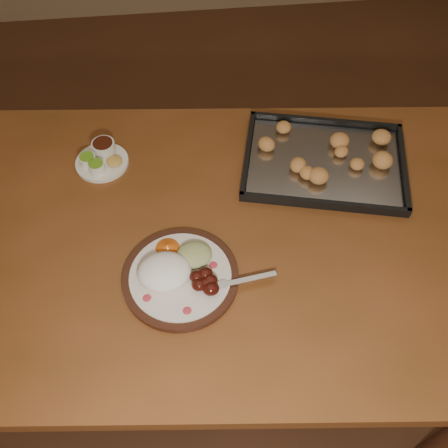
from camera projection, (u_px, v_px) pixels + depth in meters
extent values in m
plane|color=#58311E|center=(250.00, 284.00, 1.98)|extent=(4.00, 4.00, 0.00)
cube|color=brown|center=(200.00, 237.00, 1.23)|extent=(1.58, 1.04, 0.04)
cylinder|color=#442214|center=(13.00, 211.00, 1.75)|extent=(0.07, 0.07, 0.71)
cylinder|color=#442214|center=(398.00, 207.00, 1.76)|extent=(0.07, 0.07, 0.71)
cylinder|color=black|center=(181.00, 278.00, 1.13)|extent=(0.26, 0.26, 0.02)
cylinder|color=silver|center=(180.00, 276.00, 1.12)|extent=(0.23, 0.23, 0.01)
ellipsoid|color=#BA2C3A|center=(147.00, 298.00, 1.09)|extent=(0.02, 0.02, 0.00)
ellipsoid|color=#BA2C3A|center=(187.00, 311.00, 1.07)|extent=(0.02, 0.02, 0.00)
ellipsoid|color=#BA2C3A|center=(213.00, 265.00, 1.14)|extent=(0.02, 0.02, 0.00)
ellipsoid|color=#BA2C3A|center=(147.00, 263.00, 1.14)|extent=(0.02, 0.02, 0.00)
ellipsoid|color=white|center=(164.00, 272.00, 1.11)|extent=(0.15, 0.13, 0.05)
ellipsoid|color=#4A110A|center=(199.00, 285.00, 1.09)|extent=(0.03, 0.03, 0.03)
ellipsoid|color=#4A110A|center=(210.00, 281.00, 1.10)|extent=(0.03, 0.03, 0.03)
ellipsoid|color=#4A110A|center=(205.00, 274.00, 1.11)|extent=(0.03, 0.03, 0.03)
ellipsoid|color=#4A110A|center=(211.00, 289.00, 1.08)|extent=(0.03, 0.03, 0.03)
ellipsoid|color=#4A110A|center=(197.00, 277.00, 1.10)|extent=(0.03, 0.03, 0.03)
ellipsoid|color=#4A110A|center=(206.00, 283.00, 1.09)|extent=(0.03, 0.03, 0.03)
ellipsoid|color=tan|center=(194.00, 255.00, 1.14)|extent=(0.10, 0.09, 0.03)
cone|color=#DB5913|center=(168.00, 247.00, 1.16)|extent=(0.07, 0.07, 0.03)
cube|color=silver|center=(249.00, 279.00, 1.11)|extent=(0.13, 0.03, 0.00)
cube|color=silver|center=(219.00, 285.00, 1.10)|extent=(0.04, 0.03, 0.00)
cylinder|color=silver|center=(210.00, 291.00, 1.09)|extent=(0.03, 0.01, 0.00)
cylinder|color=silver|center=(210.00, 289.00, 1.10)|extent=(0.03, 0.01, 0.00)
cylinder|color=silver|center=(209.00, 286.00, 1.10)|extent=(0.03, 0.01, 0.00)
cylinder|color=silver|center=(208.00, 284.00, 1.10)|extent=(0.03, 0.01, 0.00)
cylinder|color=silver|center=(102.00, 162.00, 1.35)|extent=(0.14, 0.14, 0.01)
cylinder|color=white|center=(88.00, 160.00, 1.32)|extent=(0.04, 0.04, 0.03)
cylinder|color=#58911D|center=(87.00, 157.00, 1.31)|extent=(0.04, 0.04, 0.00)
cylinder|color=white|center=(97.00, 167.00, 1.31)|extent=(0.04, 0.04, 0.03)
cylinder|color=#58911D|center=(96.00, 164.00, 1.30)|extent=(0.04, 0.04, 0.00)
cylinder|color=silver|center=(104.00, 148.00, 1.35)|extent=(0.06, 0.06, 0.04)
cylinder|color=#341209|center=(103.00, 143.00, 1.33)|extent=(0.05, 0.05, 0.00)
ellipsoid|color=gold|center=(114.00, 161.00, 1.33)|extent=(0.04, 0.04, 0.01)
cube|color=black|center=(324.00, 164.00, 1.34)|extent=(0.49, 0.40, 0.01)
cube|color=black|center=(325.00, 122.00, 1.42)|extent=(0.42, 0.11, 0.02)
cube|color=black|center=(324.00, 204.00, 1.24)|extent=(0.42, 0.11, 0.02)
cube|color=black|center=(403.00, 167.00, 1.32)|extent=(0.08, 0.31, 0.02)
cube|color=black|center=(248.00, 153.00, 1.35)|extent=(0.08, 0.31, 0.02)
cube|color=#B8B8BD|center=(324.00, 162.00, 1.34)|extent=(0.45, 0.37, 0.00)
ellipsoid|color=#C28044|center=(345.00, 159.00, 1.32)|extent=(0.05, 0.04, 0.03)
ellipsoid|color=#C28044|center=(359.00, 150.00, 1.34)|extent=(0.06, 0.06, 0.03)
ellipsoid|color=#C28044|center=(334.00, 135.00, 1.38)|extent=(0.06, 0.06, 0.03)
ellipsoid|color=#C28044|center=(310.00, 143.00, 1.36)|extent=(0.06, 0.06, 0.03)
ellipsoid|color=#C28044|center=(298.00, 142.00, 1.36)|extent=(0.06, 0.06, 0.03)
ellipsoid|color=#C28044|center=(305.00, 156.00, 1.33)|extent=(0.05, 0.04, 0.03)
ellipsoid|color=#C28044|center=(290.00, 165.00, 1.31)|extent=(0.06, 0.06, 0.03)
ellipsoid|color=#C28044|center=(316.00, 182.00, 1.27)|extent=(0.06, 0.06, 0.03)
ellipsoid|color=#C28044|center=(341.00, 173.00, 1.29)|extent=(0.06, 0.06, 0.03)
ellipsoid|color=#C28044|center=(354.00, 173.00, 1.29)|extent=(0.06, 0.06, 0.03)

